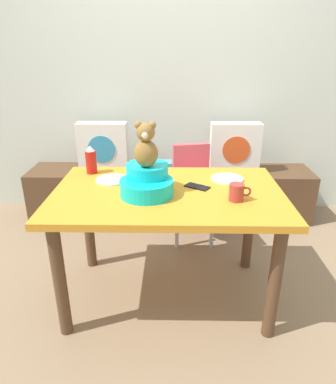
{
  "coord_description": "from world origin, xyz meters",
  "views": [
    {
      "loc": [
        0.03,
        -1.83,
        1.5
      ],
      "look_at": [
        0.0,
        0.1,
        0.69
      ],
      "focal_mm": 32.17,
      "sensor_mm": 36.0,
      "label": 1
    }
  ],
  "objects_px": {
    "teddy_bear": "(146,146)",
    "dinner_plate_far": "(112,180)",
    "pillow_floral_right": "(235,148)",
    "cell_phone": "(197,187)",
    "dining_table": "(168,207)",
    "dinner_plate_near": "(227,179)",
    "infant_seat_teal": "(147,182)",
    "book_stack": "(161,166)",
    "highchair": "(194,181)",
    "pillow_floral_left": "(103,147)",
    "coffee_mug": "(237,192)",
    "ketchup_bottle": "(91,160)"
  },
  "relations": [
    {
      "from": "dining_table",
      "to": "dinner_plate_far",
      "type": "relative_size",
      "value": 6.63
    },
    {
      "from": "infant_seat_teal",
      "to": "pillow_floral_left",
      "type": "bearing_deg",
      "value": 112.11
    },
    {
      "from": "ketchup_bottle",
      "to": "dinner_plate_near",
      "type": "relative_size",
      "value": 0.92
    },
    {
      "from": "infant_seat_teal",
      "to": "teddy_bear",
      "type": "height_order",
      "value": "teddy_bear"
    },
    {
      "from": "dining_table",
      "to": "ketchup_bottle",
      "type": "distance_m",
      "value": 0.62
    },
    {
      "from": "pillow_floral_left",
      "to": "ketchup_bottle",
      "type": "bearing_deg",
      "value": -83.54
    },
    {
      "from": "pillow_floral_right",
      "to": "coffee_mug",
      "type": "xyz_separation_m",
      "value": [
        -0.2,
        -1.28,
        0.11
      ]
    },
    {
      "from": "highchair",
      "to": "coffee_mug",
      "type": "xyz_separation_m",
      "value": [
        0.17,
        -0.86,
        0.27
      ]
    },
    {
      "from": "teddy_bear",
      "to": "coffee_mug",
      "type": "distance_m",
      "value": 0.55
    },
    {
      "from": "book_stack",
      "to": "cell_phone",
      "type": "xyz_separation_m",
      "value": [
        0.26,
        -1.11,
        0.24
      ]
    },
    {
      "from": "book_stack",
      "to": "highchair",
      "type": "distance_m",
      "value": 0.52
    },
    {
      "from": "pillow_floral_right",
      "to": "dinner_plate_far",
      "type": "xyz_separation_m",
      "value": [
        -0.93,
        -0.99,
        0.07
      ]
    },
    {
      "from": "pillow_floral_left",
      "to": "infant_seat_teal",
      "type": "xyz_separation_m",
      "value": [
        0.48,
        -1.19,
        0.13
      ]
    },
    {
      "from": "pillow_floral_left",
      "to": "coffee_mug",
      "type": "height_order",
      "value": "pillow_floral_left"
    },
    {
      "from": "book_stack",
      "to": "dinner_plate_near",
      "type": "xyz_separation_m",
      "value": [
        0.45,
        -0.98,
        0.25
      ]
    },
    {
      "from": "pillow_floral_left",
      "to": "infant_seat_teal",
      "type": "height_order",
      "value": "same"
    },
    {
      "from": "infant_seat_teal",
      "to": "cell_phone",
      "type": "height_order",
      "value": "infant_seat_teal"
    },
    {
      "from": "pillow_floral_right",
      "to": "teddy_bear",
      "type": "height_order",
      "value": "teddy_bear"
    },
    {
      "from": "dinner_plate_far",
      "to": "dining_table",
      "type": "bearing_deg",
      "value": -24.22
    },
    {
      "from": "pillow_floral_left",
      "to": "infant_seat_teal",
      "type": "distance_m",
      "value": 1.29
    },
    {
      "from": "pillow_floral_left",
      "to": "ketchup_bottle",
      "type": "relative_size",
      "value": 2.38
    },
    {
      "from": "ketchup_bottle",
      "to": "dinner_plate_near",
      "type": "height_order",
      "value": "ketchup_bottle"
    },
    {
      "from": "dining_table",
      "to": "pillow_floral_right",
      "type": "bearing_deg",
      "value": 63.29
    },
    {
      "from": "pillow_floral_right",
      "to": "cell_phone",
      "type": "relative_size",
      "value": 3.06
    },
    {
      "from": "coffee_mug",
      "to": "dinner_plate_near",
      "type": "bearing_deg",
      "value": 90.88
    },
    {
      "from": "pillow_floral_right",
      "to": "dinner_plate_far",
      "type": "distance_m",
      "value": 1.36
    },
    {
      "from": "coffee_mug",
      "to": "dinner_plate_near",
      "type": "relative_size",
      "value": 0.6
    },
    {
      "from": "highchair",
      "to": "dinner_plate_far",
      "type": "distance_m",
      "value": 0.83
    },
    {
      "from": "teddy_bear",
      "to": "dinner_plate_far",
      "type": "height_order",
      "value": "teddy_bear"
    },
    {
      "from": "highchair",
      "to": "dining_table",
      "type": "bearing_deg",
      "value": -105.26
    },
    {
      "from": "infant_seat_teal",
      "to": "dinner_plate_far",
      "type": "bearing_deg",
      "value": 139.33
    },
    {
      "from": "teddy_bear",
      "to": "ketchup_bottle",
      "type": "bearing_deg",
      "value": 138.7
    },
    {
      "from": "dining_table",
      "to": "dinner_plate_near",
      "type": "distance_m",
      "value": 0.43
    },
    {
      "from": "book_stack",
      "to": "cell_phone",
      "type": "distance_m",
      "value": 1.17
    },
    {
      "from": "book_stack",
      "to": "dinner_plate_far",
      "type": "height_order",
      "value": "dinner_plate_far"
    },
    {
      "from": "coffee_mug",
      "to": "cell_phone",
      "type": "height_order",
      "value": "coffee_mug"
    },
    {
      "from": "teddy_bear",
      "to": "coffee_mug",
      "type": "relative_size",
      "value": 2.08
    },
    {
      "from": "dining_table",
      "to": "coffee_mug",
      "type": "height_order",
      "value": "coffee_mug"
    },
    {
      "from": "teddy_bear",
      "to": "dinner_plate_far",
      "type": "relative_size",
      "value": 1.25
    },
    {
      "from": "ketchup_bottle",
      "to": "pillow_floral_left",
      "type": "bearing_deg",
      "value": 96.46
    },
    {
      "from": "pillow_floral_left",
      "to": "infant_seat_teal",
      "type": "bearing_deg",
      "value": -67.89
    },
    {
      "from": "dining_table",
      "to": "dinner_plate_far",
      "type": "bearing_deg",
      "value": 155.78
    },
    {
      "from": "teddy_bear",
      "to": "dinner_plate_far",
      "type": "distance_m",
      "value": 0.41
    },
    {
      "from": "infant_seat_teal",
      "to": "dinner_plate_far",
      "type": "relative_size",
      "value": 1.65
    },
    {
      "from": "book_stack",
      "to": "dining_table",
      "type": "xyz_separation_m",
      "value": [
        0.08,
        -1.17,
        0.13
      ]
    },
    {
      "from": "dinner_plate_near",
      "to": "teddy_bear",
      "type": "bearing_deg",
      "value": -154.53
    },
    {
      "from": "infant_seat_teal",
      "to": "ketchup_bottle",
      "type": "height_order",
      "value": "ketchup_bottle"
    },
    {
      "from": "coffee_mug",
      "to": "dinner_plate_far",
      "type": "distance_m",
      "value": 0.78
    },
    {
      "from": "pillow_floral_left",
      "to": "coffee_mug",
      "type": "distance_m",
      "value": 1.61
    },
    {
      "from": "pillow_floral_left",
      "to": "dinner_plate_near",
      "type": "height_order",
      "value": "pillow_floral_left"
    }
  ]
}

